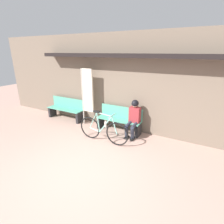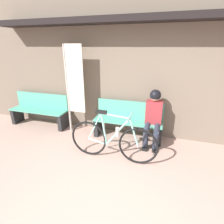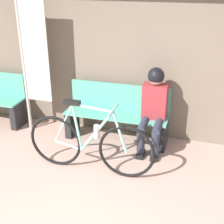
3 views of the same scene
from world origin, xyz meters
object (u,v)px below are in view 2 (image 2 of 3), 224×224
at_px(bicycle, 112,140).
at_px(park_bench_far, 40,111).
at_px(banner_pole, 73,83).
at_px(person_seated, 154,114).
at_px(park_bench_near, 128,122).

xyz_separation_m(bicycle, park_bench_far, (-2.31, 0.91, -0.00)).
bearing_deg(banner_pole, person_seated, -0.76).
xyz_separation_m(person_seated, banner_pole, (-1.85, 0.02, 0.53)).
xyz_separation_m(bicycle, banner_pole, (-1.20, 0.83, 0.83)).
distance_m(person_seated, park_bench_far, 2.98).
xyz_separation_m(park_bench_near, bicycle, (-0.09, -0.91, 0.00)).
relative_size(bicycle, banner_pole, 0.80).
bearing_deg(park_bench_near, banner_pole, -176.46).
bearing_deg(bicycle, banner_pole, 145.18).
distance_m(bicycle, park_bench_far, 2.49).
bearing_deg(park_bench_far, bicycle, -21.53).
bearing_deg(banner_pole, park_bench_near, 3.54).
xyz_separation_m(park_bench_near, banner_pole, (-1.29, -0.08, 0.83)).
height_order(person_seated, park_bench_far, person_seated).
bearing_deg(person_seated, banner_pole, 179.24).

